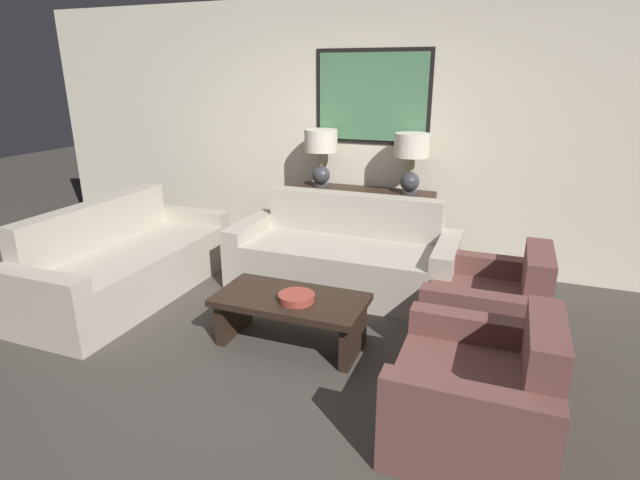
{
  "coord_description": "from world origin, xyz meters",
  "views": [
    {
      "loc": [
        1.36,
        -2.65,
        1.93
      ],
      "look_at": [
        -0.01,
        0.91,
        0.65
      ],
      "focal_mm": 28.0,
      "sensor_mm": 36.0,
      "label": 1
    }
  ],
  "objects_px": {
    "decorative_bowl": "(296,297)",
    "armchair_near_camera": "(478,395)",
    "console_table": "(363,228)",
    "couch_by_back_wall": "(344,258)",
    "table_lamp_right": "(411,154)",
    "table_lamp_left": "(321,149)",
    "coffee_table": "(291,310)",
    "armchair_near_back_wall": "(489,310)",
    "couch_by_side": "(126,264)"
  },
  "relations": [
    {
      "from": "decorative_bowl",
      "to": "armchair_near_camera",
      "type": "bearing_deg",
      "value": -21.25
    },
    {
      "from": "console_table",
      "to": "couch_by_back_wall",
      "type": "bearing_deg",
      "value": -90.0
    },
    {
      "from": "table_lamp_right",
      "to": "decorative_bowl",
      "type": "relative_size",
      "value": 2.23
    },
    {
      "from": "console_table",
      "to": "table_lamp_left",
      "type": "xyz_separation_m",
      "value": [
        -0.46,
        0.0,
        0.79
      ]
    },
    {
      "from": "table_lamp_right",
      "to": "armchair_near_camera",
      "type": "height_order",
      "value": "table_lamp_right"
    },
    {
      "from": "table_lamp_left",
      "to": "coffee_table",
      "type": "xyz_separation_m",
      "value": [
        0.44,
        -1.78,
        -0.91
      ]
    },
    {
      "from": "armchair_near_back_wall",
      "to": "table_lamp_left",
      "type": "bearing_deg",
      "value": 145.74
    },
    {
      "from": "couch_by_back_wall",
      "to": "coffee_table",
      "type": "distance_m",
      "value": 1.16
    },
    {
      "from": "couch_by_side",
      "to": "coffee_table",
      "type": "xyz_separation_m",
      "value": [
        1.76,
        -0.3,
        -0.0
      ]
    },
    {
      "from": "console_table",
      "to": "table_lamp_left",
      "type": "relative_size",
      "value": 2.42
    },
    {
      "from": "table_lamp_left",
      "to": "armchair_near_back_wall",
      "type": "relative_size",
      "value": 0.64
    },
    {
      "from": "table_lamp_right",
      "to": "decorative_bowl",
      "type": "bearing_deg",
      "value": -102.92
    },
    {
      "from": "table_lamp_left",
      "to": "couch_by_back_wall",
      "type": "xyz_separation_m",
      "value": [
        0.46,
        -0.62,
        -0.91
      ]
    },
    {
      "from": "console_table",
      "to": "coffee_table",
      "type": "height_order",
      "value": "console_table"
    },
    {
      "from": "table_lamp_right",
      "to": "armchair_near_camera",
      "type": "distance_m",
      "value": 2.65
    },
    {
      "from": "armchair_near_back_wall",
      "to": "coffee_table",
      "type": "bearing_deg",
      "value": -157.94
    },
    {
      "from": "console_table",
      "to": "decorative_bowl",
      "type": "distance_m",
      "value": 1.82
    },
    {
      "from": "coffee_table",
      "to": "couch_by_back_wall",
      "type": "bearing_deg",
      "value": 88.84
    },
    {
      "from": "table_lamp_left",
      "to": "decorative_bowl",
      "type": "relative_size",
      "value": 2.23
    },
    {
      "from": "coffee_table",
      "to": "armchair_near_camera",
      "type": "distance_m",
      "value": 1.47
    },
    {
      "from": "console_table",
      "to": "table_lamp_right",
      "type": "xyz_separation_m",
      "value": [
        0.46,
        0.0,
        0.79
      ]
    },
    {
      "from": "table_lamp_right",
      "to": "armchair_near_back_wall",
      "type": "distance_m",
      "value": 1.77
    },
    {
      "from": "couch_by_back_wall",
      "to": "armchair_near_back_wall",
      "type": "relative_size",
      "value": 2.28
    },
    {
      "from": "coffee_table",
      "to": "armchair_near_back_wall",
      "type": "bearing_deg",
      "value": 22.06
    },
    {
      "from": "console_table",
      "to": "couch_by_side",
      "type": "bearing_deg",
      "value": -140.37
    },
    {
      "from": "armchair_near_back_wall",
      "to": "armchair_near_camera",
      "type": "height_order",
      "value": "same"
    },
    {
      "from": "console_table",
      "to": "decorative_bowl",
      "type": "xyz_separation_m",
      "value": [
        0.04,
        -1.82,
        0.01
      ]
    },
    {
      "from": "decorative_bowl",
      "to": "table_lamp_left",
      "type": "bearing_deg",
      "value": 105.56
    },
    {
      "from": "couch_by_side",
      "to": "armchair_near_back_wall",
      "type": "distance_m",
      "value": 3.13
    },
    {
      "from": "table_lamp_right",
      "to": "couch_by_back_wall",
      "type": "relative_size",
      "value": 0.28
    },
    {
      "from": "table_lamp_left",
      "to": "coffee_table",
      "type": "height_order",
      "value": "table_lamp_left"
    },
    {
      "from": "table_lamp_right",
      "to": "couch_by_side",
      "type": "height_order",
      "value": "table_lamp_right"
    },
    {
      "from": "table_lamp_left",
      "to": "couch_by_back_wall",
      "type": "bearing_deg",
      "value": -53.21
    },
    {
      "from": "armchair_near_back_wall",
      "to": "console_table",
      "type": "bearing_deg",
      "value": 137.47
    },
    {
      "from": "table_lamp_right",
      "to": "couch_by_back_wall",
      "type": "distance_m",
      "value": 1.19
    },
    {
      "from": "coffee_table",
      "to": "armchair_near_camera",
      "type": "xyz_separation_m",
      "value": [
        1.36,
        -0.55,
        -0.02
      ]
    },
    {
      "from": "table_lamp_left",
      "to": "table_lamp_right",
      "type": "bearing_deg",
      "value": 0.0
    },
    {
      "from": "table_lamp_left",
      "to": "table_lamp_right",
      "type": "height_order",
      "value": "same"
    },
    {
      "from": "decorative_bowl",
      "to": "armchair_near_camera",
      "type": "relative_size",
      "value": 0.29
    },
    {
      "from": "table_lamp_right",
      "to": "couch_by_back_wall",
      "type": "bearing_deg",
      "value": -126.79
    },
    {
      "from": "console_table",
      "to": "table_lamp_right",
      "type": "height_order",
      "value": "table_lamp_right"
    },
    {
      "from": "couch_by_back_wall",
      "to": "couch_by_side",
      "type": "relative_size",
      "value": 1.0
    },
    {
      "from": "console_table",
      "to": "couch_by_back_wall",
      "type": "xyz_separation_m",
      "value": [
        0.0,
        -0.62,
        -0.12
      ]
    },
    {
      "from": "decorative_bowl",
      "to": "couch_by_back_wall",
      "type": "bearing_deg",
      "value": 92.13
    },
    {
      "from": "armchair_near_back_wall",
      "to": "armchair_near_camera",
      "type": "bearing_deg",
      "value": -90.0
    },
    {
      "from": "couch_by_back_wall",
      "to": "armchair_near_back_wall",
      "type": "xyz_separation_m",
      "value": [
        1.33,
        -0.61,
        -0.02
      ]
    },
    {
      "from": "table_lamp_left",
      "to": "decorative_bowl",
      "type": "height_order",
      "value": "table_lamp_left"
    },
    {
      "from": "table_lamp_right",
      "to": "armchair_near_camera",
      "type": "relative_size",
      "value": 0.64
    },
    {
      "from": "coffee_table",
      "to": "armchair_near_camera",
      "type": "height_order",
      "value": "armchair_near_camera"
    },
    {
      "from": "console_table",
      "to": "table_lamp_right",
      "type": "bearing_deg",
      "value": 0.0
    }
  ]
}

